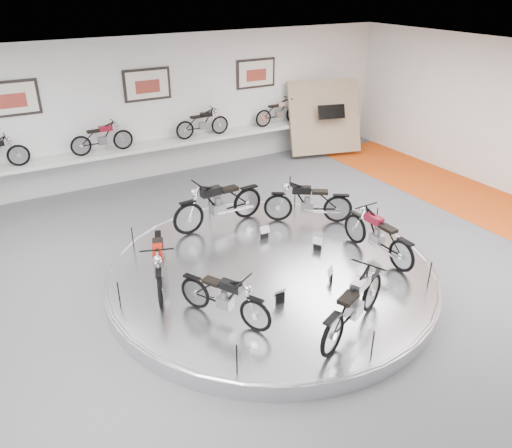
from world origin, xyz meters
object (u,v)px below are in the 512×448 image
shelf (156,146)px  bike_a (308,202)px  bike_c (159,262)px  bike_b (219,203)px  bike_e (354,304)px  display_platform (271,274)px  bike_d (224,296)px  bike_f (378,234)px

shelf → bike_a: size_ratio=6.39×
bike_c → shelf: bearing=-179.9°
bike_b → bike_c: 2.62m
shelf → bike_c: size_ratio=6.51×
bike_a → bike_e: size_ratio=0.98×
display_platform → bike_e: (0.11, -2.29, 0.67)m
shelf → bike_d: size_ratio=7.26×
bike_b → bike_c: (-2.02, -1.66, -0.07)m
bike_f → bike_e: bearing=128.2°
bike_a → bike_b: 2.04m
shelf → bike_e: (0.11, -8.69, -0.18)m
display_platform → bike_d: 1.92m
bike_f → bike_c: bearing=73.2°
bike_c → bike_e: bike_e is taller
shelf → bike_d: 7.56m
shelf → bike_c: bearing=-109.5°
bike_d → display_platform: bearing=94.5°
display_platform → bike_e: bike_e is taller
bike_b → bike_e: bearing=88.9°
display_platform → bike_b: 2.27m
display_platform → bike_d: bike_d is taller
shelf → bike_e: bearing=-89.3°
bike_c → bike_f: bike_c is taller
shelf → bike_c: (-2.09, -5.91, -0.20)m
bike_c → bike_d: size_ratio=1.12×
bike_b → bike_f: size_ratio=1.14×
shelf → bike_f: bearing=-73.6°
shelf → bike_e: 8.70m
bike_d → bike_f: (3.61, 0.32, 0.05)m
bike_c → bike_f: (4.18, -1.18, -0.01)m
shelf → bike_d: bearing=-101.7°
bike_c → bike_e: size_ratio=0.96×
bike_e → bike_f: size_ratio=1.05×
shelf → bike_e: bike_e is taller
display_platform → bike_b: bike_b is taller
bike_a → bike_b: bike_b is taller
display_platform → bike_c: bike_c is taller
bike_d → bike_e: (1.64, -1.29, 0.07)m
bike_d → bike_f: bearing=66.3°
bike_d → bike_e: size_ratio=0.86×
bike_b → bike_f: 3.56m
bike_c → bike_d: bearing=40.3°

